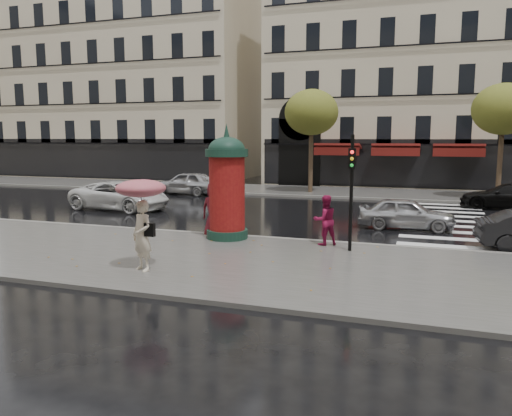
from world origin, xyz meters
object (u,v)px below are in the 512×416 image
at_px(woman_umbrella, 141,209).
at_px(man_burgundy, 214,210).
at_px(traffic_light, 351,181).
at_px(car_far_silver, 187,183).
at_px(woman_red, 325,220).
at_px(morris_column, 227,184).
at_px(car_white, 120,196).
at_px(car_black, 508,196).
at_px(car_silver, 406,213).

relative_size(woman_umbrella, man_burgundy, 1.28).
relative_size(man_burgundy, traffic_light, 0.55).
relative_size(man_burgundy, car_far_silver, 0.45).
relative_size(woman_red, morris_column, 0.41).
xyz_separation_m(car_white, car_far_silver, (0.13, 7.16, 0.03)).
bearing_deg(car_black, traffic_light, -21.69).
bearing_deg(man_burgundy, car_far_silver, -59.48).
relative_size(woman_umbrella, car_black, 0.55).
bearing_deg(car_white, man_burgundy, -120.01).
bearing_deg(car_white, car_far_silver, 4.76).
xyz_separation_m(traffic_light, car_far_silver, (-12.27, 13.27, -1.54)).
xyz_separation_m(woman_umbrella, woman_red, (3.92, 4.71, -0.83)).
distance_m(woman_umbrella, car_white, 12.69).
bearing_deg(car_far_silver, car_black, 91.28).
xyz_separation_m(woman_umbrella, car_white, (-7.55, 10.15, -1.05)).
bearing_deg(morris_column, woman_red, 0.00).
xyz_separation_m(traffic_light, car_white, (-12.39, 6.11, -1.57)).
bearing_deg(car_white, morris_column, -118.33).
height_order(woman_red, morris_column, morris_column).
bearing_deg(car_black, man_burgundy, -38.32).
distance_m(car_black, car_far_silver, 18.38).
height_order(woman_red, car_far_silver, woman_red).
bearing_deg(traffic_light, car_silver, 74.22).
distance_m(woman_umbrella, car_far_silver, 18.86).
bearing_deg(traffic_light, morris_column, 171.27).
relative_size(woman_red, car_white, 0.32).
bearing_deg(man_burgundy, woman_umbrella, 90.10).
bearing_deg(car_black, woman_umbrella, -29.19).
bearing_deg(man_burgundy, car_silver, -144.46).
relative_size(man_burgundy, car_black, 0.43).
relative_size(woman_umbrella, car_white, 0.49).
distance_m(traffic_light, car_far_silver, 18.14).
distance_m(woman_red, morris_column, 3.61).
bearing_deg(woman_red, man_burgundy, -35.43).
height_order(morris_column, traffic_light, morris_column).
bearing_deg(car_silver, car_white, 85.36).
height_order(car_white, car_black, car_white).
height_order(car_silver, car_white, car_white).
xyz_separation_m(woman_red, car_black, (7.02, 12.04, -0.29)).
distance_m(morris_column, car_white, 9.79).
bearing_deg(car_white, car_silver, -88.11).
bearing_deg(car_far_silver, car_white, 2.01).
bearing_deg(car_black, woman_red, -26.29).
distance_m(car_white, car_far_silver, 7.16).
distance_m(woman_red, man_burgundy, 3.93).
distance_m(man_burgundy, morris_column, 1.04).
xyz_separation_m(woman_red, car_white, (-11.47, 5.44, -0.23)).
height_order(woman_red, car_silver, woman_red).
xyz_separation_m(woman_red, traffic_light, (0.92, -0.67, 1.35)).
bearing_deg(car_white, woman_umbrella, -137.57).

